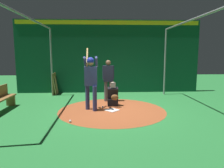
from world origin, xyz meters
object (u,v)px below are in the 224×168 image
home_plate (112,110)px  catcher (113,97)px  umpire (108,78)px  baseball_1 (70,121)px  bat_rack (56,84)px  baseball_0 (103,107)px  batter (91,78)px

home_plate → catcher: size_ratio=0.45×
umpire → baseball_1: bearing=-23.8°
bat_rack → baseball_0: size_ratio=15.95×
home_plate → bat_rack: (-3.39, -2.69, 0.48)m
home_plate → baseball_1: size_ratio=5.68×
home_plate → catcher: catcher is taller
umpire → bat_rack: umpire is taller
batter → bat_rack: batter is taller
batter → catcher: size_ratio=2.36×
bat_rack → baseball_0: bat_rack is taller
batter → baseball_0: size_ratio=29.80×
bat_rack → baseball_0: bearing=37.7°
batter → bat_rack: (-3.31, -1.95, -0.67)m
catcher → baseball_0: size_ratio=12.63×
umpire → baseball_1: size_ratio=23.55×
batter → umpire: (-1.40, 0.66, -0.18)m
batter → baseball_0: (-0.25, 0.41, -1.12)m
home_plate → batter: size_ratio=0.19×
home_plate → baseball_0: bearing=-135.3°
umpire → bat_rack: (-1.91, -2.61, -0.49)m
baseball_0 → catcher: bearing=130.7°
home_plate → baseball_1: 1.81m
baseball_1 → umpire: bearing=156.2°
batter → umpire: bearing=154.7°
home_plate → baseball_0: 0.47m
baseball_0 → baseball_1: same height
umpire → baseball_1: (2.75, -1.21, -0.94)m
baseball_1 → batter: bearing=157.9°
umpire → catcher: bearing=10.3°
batter → baseball_1: (1.35, -0.55, -1.12)m
home_plate → umpire: bearing=-176.9°
umpire → baseball_0: 1.51m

